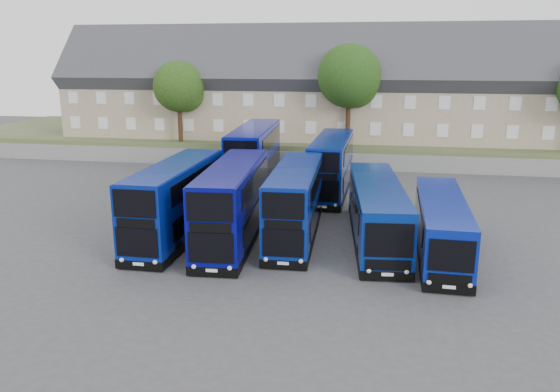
{
  "coord_description": "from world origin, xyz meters",
  "views": [
    {
      "loc": [
        4.45,
        -25.04,
        10.06
      ],
      "look_at": [
        -0.78,
        5.02,
        2.2
      ],
      "focal_mm": 35.0,
      "sensor_mm": 36.0,
      "label": 1
    }
  ],
  "objects_px": {
    "coach_east_a": "(377,213)",
    "tree_mid": "(351,79)",
    "tree_west": "(180,89)",
    "dd_front_mid": "(233,205)",
    "dd_front_left": "(176,202)"
  },
  "relations": [
    {
      "from": "coach_east_a",
      "to": "tree_mid",
      "type": "xyz_separation_m",
      "value": [
        -2.62,
        21.05,
        6.46
      ]
    },
    {
      "from": "tree_west",
      "to": "tree_mid",
      "type": "distance_m",
      "value": 16.04
    },
    {
      "from": "dd_front_mid",
      "to": "coach_east_a",
      "type": "distance_m",
      "value": 7.98
    },
    {
      "from": "dd_front_mid",
      "to": "tree_mid",
      "type": "bearing_deg",
      "value": 73.44
    },
    {
      "from": "dd_front_left",
      "to": "coach_east_a",
      "type": "height_order",
      "value": "dd_front_left"
    },
    {
      "from": "dd_front_mid",
      "to": "tree_west",
      "type": "bearing_deg",
      "value": 112.49
    },
    {
      "from": "dd_front_left",
      "to": "tree_west",
      "type": "xyz_separation_m",
      "value": [
        -7.47,
        21.97,
        4.99
      ]
    },
    {
      "from": "dd_front_mid",
      "to": "tree_west",
      "type": "height_order",
      "value": "tree_west"
    },
    {
      "from": "dd_front_mid",
      "to": "tree_west",
      "type": "distance_m",
      "value": 25.06
    },
    {
      "from": "tree_mid",
      "to": "tree_west",
      "type": "bearing_deg",
      "value": -178.21
    },
    {
      "from": "dd_front_mid",
      "to": "dd_front_left",
      "type": "bearing_deg",
      "value": 174.63
    },
    {
      "from": "dd_front_mid",
      "to": "tree_mid",
      "type": "height_order",
      "value": "tree_mid"
    },
    {
      "from": "dd_front_left",
      "to": "dd_front_mid",
      "type": "relative_size",
      "value": 0.97
    },
    {
      "from": "dd_front_left",
      "to": "tree_west",
      "type": "relative_size",
      "value": 1.39
    },
    {
      "from": "dd_front_left",
      "to": "coach_east_a",
      "type": "relative_size",
      "value": 0.87
    }
  ]
}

